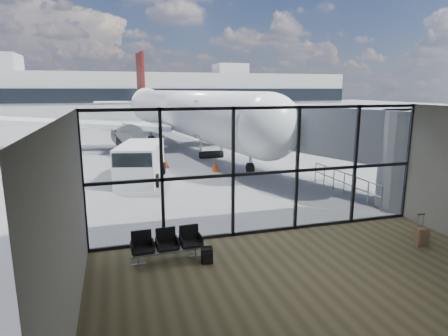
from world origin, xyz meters
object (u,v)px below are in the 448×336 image
suitcase (421,237)px  airliner (178,112)px  seating_row (167,242)px  service_van (140,162)px  backpack (207,256)px  belt_loader (134,151)px

suitcase → airliner: bearing=101.8°
seating_row → service_van: size_ratio=0.41×
seating_row → backpack: seating_row is taller
seating_row → service_van: (-0.04, 10.25, 0.55)m
suitcase → airliner: 26.48m
backpack → airliner: (3.47, 25.35, 2.74)m
seating_row → belt_loader: belt_loader is taller
service_van → airliner: bearing=86.1°
backpack → seating_row: bearing=155.4°
service_van → belt_loader: bearing=103.8°
seating_row → suitcase: size_ratio=2.01×
backpack → service_van: 11.00m
service_van → belt_loader: 6.98m
backpack → airliner: airliner is taller
backpack → service_van: (-1.12, 10.91, 0.83)m
seating_row → suitcase: 8.26m
suitcase → service_van: (-8.18, 11.66, 0.75)m
suitcase → belt_loader: bearing=117.7°
suitcase → service_van: 14.26m
suitcase → belt_loader: size_ratio=0.25×
seating_row → backpack: bearing=-33.5°
seating_row → backpack: size_ratio=4.20×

